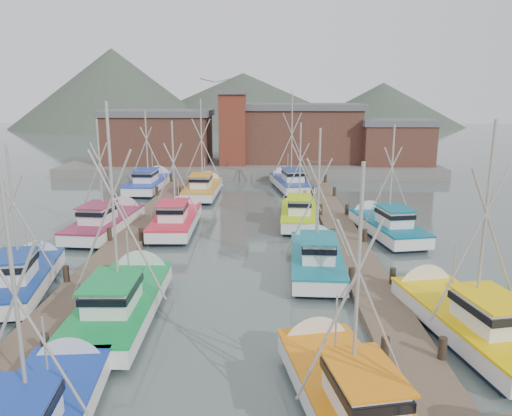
{
  "coord_description": "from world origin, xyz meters",
  "views": [
    {
      "loc": [
        1.78,
        -24.95,
        9.53
      ],
      "look_at": [
        1.22,
        4.68,
        2.6
      ],
      "focal_mm": 35.0,
      "sensor_mm": 36.0,
      "label": 1
    }
  ],
  "objects_px": {
    "boat_12": "(204,188)",
    "boat_1": "(344,391)",
    "boat_8": "(177,220)",
    "boat_4": "(124,300)",
    "lookout_tower": "(233,127)"
  },
  "relations": [
    {
      "from": "boat_1",
      "to": "boat_4",
      "type": "xyz_separation_m",
      "value": [
        -8.52,
        6.59,
        0.01
      ]
    },
    {
      "from": "lookout_tower",
      "to": "boat_8",
      "type": "bearing_deg",
      "value": -95.91
    },
    {
      "from": "boat_8",
      "to": "boat_4",
      "type": "bearing_deg",
      "value": -90.33
    },
    {
      "from": "boat_1",
      "to": "boat_12",
      "type": "xyz_separation_m",
      "value": [
        -8.19,
        32.4,
        0.0
      ]
    },
    {
      "from": "lookout_tower",
      "to": "boat_12",
      "type": "bearing_deg",
      "value": -99.4
    },
    {
      "from": "boat_8",
      "to": "boat_12",
      "type": "bearing_deg",
      "value": 86.83
    },
    {
      "from": "lookout_tower",
      "to": "boat_4",
      "type": "bearing_deg",
      "value": -93.51
    },
    {
      "from": "lookout_tower",
      "to": "boat_8",
      "type": "height_order",
      "value": "lookout_tower"
    },
    {
      "from": "lookout_tower",
      "to": "boat_1",
      "type": "distance_m",
      "value": 45.17
    },
    {
      "from": "boat_12",
      "to": "boat_4",
      "type": "bearing_deg",
      "value": -89.65
    },
    {
      "from": "boat_4",
      "to": "boat_1",
      "type": "bearing_deg",
      "value": -38.67
    },
    {
      "from": "lookout_tower",
      "to": "boat_4",
      "type": "relative_size",
      "value": 0.85
    },
    {
      "from": "lookout_tower",
      "to": "boat_4",
      "type": "xyz_separation_m",
      "value": [
        -2.33,
        -37.88,
        -4.87
      ]
    },
    {
      "from": "boat_12",
      "to": "boat_1",
      "type": "bearing_deg",
      "value": -74.74
    },
    {
      "from": "boat_4",
      "to": "boat_12",
      "type": "xyz_separation_m",
      "value": [
        0.33,
        25.82,
        -0.0
      ]
    }
  ]
}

